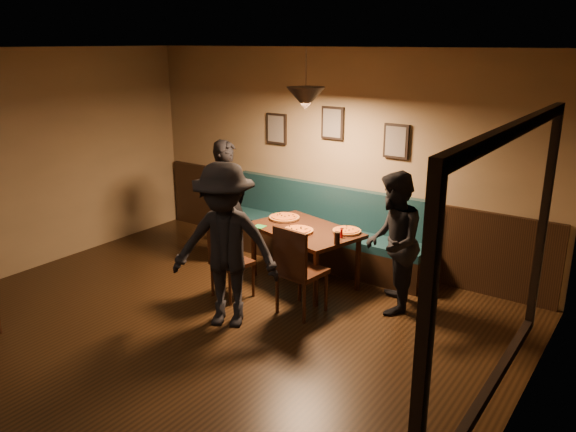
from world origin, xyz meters
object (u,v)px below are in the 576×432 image
object	(u,v)px
diner_left	(228,202)
tabasco_bottle	(342,233)
chair_near_left	(232,261)
soda_glass	(337,238)
chair_near_right	(302,269)
dining_table	(304,256)
diner_front	(225,246)
booth_bench	(320,227)
diner_right	(393,243)

from	to	relation	value
diner_left	tabasco_bottle	size ratio (longest dim) A/B	13.03
chair_near_left	soda_glass	distance (m)	1.24
chair_near_right	tabasco_bottle	xyz separation A→B (m)	(0.11, 0.65, 0.26)
soda_glass	tabasco_bottle	xyz separation A→B (m)	(-0.06, 0.21, -0.01)
dining_table	soda_glass	xyz separation A→B (m)	(0.60, -0.25, 0.42)
tabasco_bottle	diner_front	bearing A→B (deg)	-115.12
dining_table	chair_near_right	xyz separation A→B (m)	(0.42, -0.69, 0.15)
soda_glass	tabasco_bottle	distance (m)	0.22
diner_left	dining_table	bearing A→B (deg)	-76.54
booth_bench	dining_table	world-z (taller)	booth_bench
diner_left	diner_front	world-z (taller)	diner_front
booth_bench	tabasco_bottle	world-z (taller)	booth_bench
chair_near_left	diner_left	bearing A→B (deg)	144.62
diner_right	soda_glass	world-z (taller)	diner_right
dining_table	soda_glass	distance (m)	0.77
diner_right	tabasco_bottle	bearing A→B (deg)	-113.20
diner_left	diner_right	xyz separation A→B (m)	(2.40, -0.07, -0.05)
chair_near_right	diner_left	world-z (taller)	diner_left
diner_right	chair_near_right	bearing A→B (deg)	-72.08
chair_near_left	diner_left	size ratio (longest dim) A/B	0.54
diner_right	dining_table	bearing A→B (deg)	-114.40
diner_front	soda_glass	world-z (taller)	diner_front
chair_near_left	booth_bench	bearing A→B (deg)	91.84
diner_right	soda_glass	bearing A→B (deg)	-93.09
dining_table	chair_near_left	size ratio (longest dim) A/B	1.47
booth_bench	chair_near_left	xyz separation A→B (m)	(-0.27, -1.49, -0.05)
chair_near_right	diner_left	size ratio (longest dim) A/B	0.61
booth_bench	diner_front	bearing A→B (deg)	-86.86
tabasco_bottle	chair_near_right	bearing A→B (deg)	-100.06
chair_near_left	tabasco_bottle	bearing A→B (deg)	49.88
diner_left	diner_right	size ratio (longest dim) A/B	1.06
diner_front	chair_near_right	bearing A→B (deg)	29.43
dining_table	chair_near_right	size ratio (longest dim) A/B	1.30
booth_bench	dining_table	distance (m)	0.72
diner_left	diner_right	distance (m)	2.40
chair_near_right	diner_left	bearing A→B (deg)	162.79
diner_left	tabasco_bottle	world-z (taller)	diner_left
chair_near_right	soda_glass	world-z (taller)	chair_near_right
chair_near_right	booth_bench	bearing A→B (deg)	120.22
dining_table	chair_near_left	bearing A→B (deg)	-104.94
diner_right	tabasco_bottle	world-z (taller)	diner_right
diner_front	soda_glass	distance (m)	1.30
booth_bench	soda_glass	distance (m)	1.25
dining_table	diner_right	world-z (taller)	diner_right
dining_table	diner_front	size ratio (longest dim) A/B	0.75
diner_left	chair_near_right	bearing A→B (deg)	-98.91
diner_left	soda_glass	size ratio (longest dim) A/B	11.70
tabasco_bottle	soda_glass	bearing A→B (deg)	-73.10
chair_near_left	diner_left	world-z (taller)	diner_left
diner_left	diner_front	size ratio (longest dim) A/B	0.95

